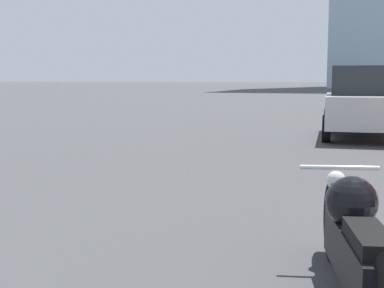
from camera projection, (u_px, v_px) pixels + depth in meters
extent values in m
cylinder|color=black|center=(335.00, 222.00, 4.42)|extent=(0.25, 0.67, 0.67)
cube|color=black|center=(358.00, 257.00, 3.52)|extent=(0.55, 1.40, 0.33)
sphere|color=black|center=(352.00, 202.00, 3.75)|extent=(0.37, 0.37, 0.37)
cube|color=black|center=(370.00, 238.00, 3.20)|extent=(0.35, 0.67, 0.10)
sphere|color=silver|center=(336.00, 180.00, 4.40)|extent=(0.16, 0.16, 0.16)
cylinder|color=silver|center=(339.00, 168.00, 4.26)|extent=(0.61, 0.18, 0.04)
cube|color=#BCBCC1|center=(360.00, 110.00, 13.60)|extent=(1.99, 4.07, 0.77)
cube|color=#23282D|center=(361.00, 81.00, 13.51)|extent=(1.59, 2.00, 0.72)
cylinder|color=black|center=(328.00, 121.00, 15.03)|extent=(0.25, 0.66, 0.65)
cylinder|color=black|center=(327.00, 129.00, 12.68)|extent=(0.25, 0.66, 0.65)
cube|color=silver|center=(372.00, 97.00, 24.80)|extent=(1.78, 4.55, 0.63)
cube|color=#23282D|center=(372.00, 82.00, 24.71)|extent=(1.51, 2.18, 0.75)
cylinder|color=black|center=(354.00, 102.00, 26.43)|extent=(0.20, 0.66, 0.66)
cylinder|color=black|center=(352.00, 105.00, 23.78)|extent=(0.20, 0.66, 0.66)
cube|color=red|center=(374.00, 90.00, 37.38)|extent=(1.90, 4.35, 0.66)
cube|color=#23282D|center=(374.00, 81.00, 37.30)|extent=(1.59, 2.10, 0.68)
cylinder|color=black|center=(361.00, 94.00, 38.97)|extent=(0.21, 0.66, 0.66)
cylinder|color=black|center=(360.00, 96.00, 36.46)|extent=(0.21, 0.66, 0.66)
cube|color=#1E3899|center=(371.00, 87.00, 48.66)|extent=(1.89, 4.31, 0.78)
cube|color=#23282D|center=(372.00, 80.00, 48.58)|extent=(1.57, 2.08, 0.58)
cylinder|color=black|center=(362.00, 91.00, 50.21)|extent=(0.22, 0.63, 0.63)
cylinder|color=black|center=(381.00, 91.00, 49.71)|extent=(0.22, 0.63, 0.63)
cylinder|color=black|center=(362.00, 92.00, 47.71)|extent=(0.22, 0.63, 0.63)
cylinder|color=black|center=(382.00, 92.00, 47.21)|extent=(0.22, 0.63, 0.63)
cube|color=#1E6B33|center=(375.00, 86.00, 58.78)|extent=(2.15, 4.49, 0.68)
cube|color=#23282D|center=(375.00, 80.00, 58.70)|extent=(1.72, 2.20, 0.61)
cylinder|color=black|center=(366.00, 89.00, 60.35)|extent=(0.24, 0.63, 0.62)
cylinder|color=black|center=(382.00, 89.00, 59.89)|extent=(0.24, 0.63, 0.62)
cylinder|color=black|center=(367.00, 89.00, 57.75)|extent=(0.24, 0.63, 0.62)
cylinder|color=black|center=(384.00, 89.00, 57.29)|extent=(0.24, 0.63, 0.62)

